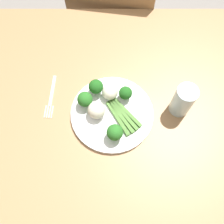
{
  "coord_description": "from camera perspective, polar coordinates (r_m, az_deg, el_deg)",
  "views": [
    {
      "loc": [
        -0.03,
        0.36,
        1.53
      ],
      "look_at": [
        -0.03,
        0.03,
        0.76
      ],
      "focal_mm": 40.0,
      "sensor_mm": 36.0,
      "label": 1
    }
  ],
  "objects": [
    {
      "name": "water_glass",
      "position": [
        0.84,
        15.91,
        2.55
      ],
      "size": [
        0.07,
        0.07,
        0.12
      ],
      "primitive_type": "cylinder",
      "color": "silver",
      "rests_on": "dining_table"
    },
    {
      "name": "plate",
      "position": [
        0.84,
        -0.0,
        -0.34
      ],
      "size": [
        0.28,
        0.28,
        0.01
      ],
      "primitive_type": "cylinder",
      "color": "white",
      "rests_on": "dining_table"
    },
    {
      "name": "broccoli_left",
      "position": [
        0.82,
        -6.2,
        2.69
      ],
      "size": [
        0.05,
        0.05,
        0.06
      ],
      "color": "#568E33",
      "rests_on": "plate"
    },
    {
      "name": "cauliflower_mid",
      "position": [
        0.81,
        -3.56,
        0.43
      ],
      "size": [
        0.06,
        0.06,
        0.06
      ],
      "primitive_type": "sphere",
      "color": "silver",
      "rests_on": "plate"
    },
    {
      "name": "broccoli_right",
      "position": [
        0.84,
        -3.7,
        5.78
      ],
      "size": [
        0.05,
        0.05,
        0.06
      ],
      "color": "#4C7F2B",
      "rests_on": "plate"
    },
    {
      "name": "broccoli_back",
      "position": [
        0.77,
        0.66,
        -4.7
      ],
      "size": [
        0.05,
        0.05,
        0.06
      ],
      "color": "#568E33",
      "rests_on": "plate"
    },
    {
      "name": "dining_table",
      "position": [
        0.97,
        -1.78,
        -1.34
      ],
      "size": [
        1.21,
        0.9,
        0.74
      ],
      "color": "#9E754C",
      "rests_on": "ground_plane"
    },
    {
      "name": "cauliflower_edge",
      "position": [
        0.84,
        -0.47,
        4.59
      ],
      "size": [
        0.05,
        0.05,
        0.05
      ],
      "primitive_type": "sphere",
      "color": "silver",
      "rests_on": "plate"
    },
    {
      "name": "chair",
      "position": [
        1.4,
        0.1,
        19.23
      ],
      "size": [
        0.45,
        0.45,
        0.87
      ],
      "rotation": [
        0.0,
        0.0,
        -0.14
      ],
      "color": "#9E754C",
      "rests_on": "ground_plane"
    },
    {
      "name": "fork",
      "position": [
        0.9,
        -13.7,
        3.36
      ],
      "size": [
        0.03,
        0.17,
        0.0
      ],
      "rotation": [
        0.0,
        0.0,
        1.51
      ],
      "color": "silver",
      "rests_on": "dining_table"
    },
    {
      "name": "ground_plane",
      "position": [
        1.58,
        -1.1,
        -10.17
      ],
      "size": [
        6.0,
        6.0,
        0.02
      ],
      "primitive_type": "cube",
      "color": "gray"
    },
    {
      "name": "broccoli_back_right",
      "position": [
        0.83,
        3.11,
        4.34
      ],
      "size": [
        0.05,
        0.05,
        0.06
      ],
      "color": "#4C7F2B",
      "rests_on": "plate"
    },
    {
      "name": "asparagus_bundle",
      "position": [
        0.83,
        2.38,
        -0.78
      ],
      "size": [
        0.12,
        0.14,
        0.01
      ],
      "rotation": [
        0.0,
        0.0,
        2.21
      ],
      "color": "#47752D",
      "rests_on": "plate"
    }
  ]
}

